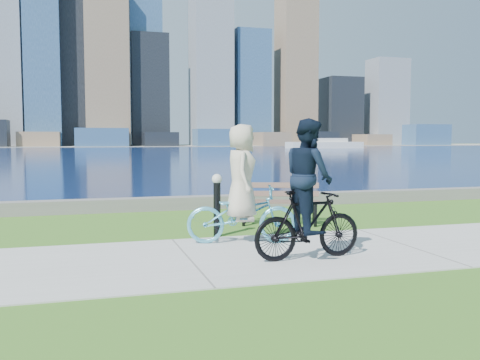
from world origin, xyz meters
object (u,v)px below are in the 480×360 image
object	(u,v)px
cyclist_woman	(242,199)
bollard_lamp	(217,201)
cyclist_man	(308,201)
park_bench	(279,199)

from	to	relation	value
cyclist_woman	bollard_lamp	bearing A→B (deg)	30.27
bollard_lamp	cyclist_man	xyz separation A→B (m)	(0.90, -2.45, 0.25)
cyclist_man	bollard_lamp	bearing A→B (deg)	16.41
bollard_lamp	cyclist_woman	xyz separation A→B (m)	(0.25, -0.87, 0.12)
park_bench	cyclist_man	world-z (taller)	cyclist_man
bollard_lamp	cyclist_woman	world-z (taller)	cyclist_woman
bollard_lamp	cyclist_woman	bearing A→B (deg)	-73.78
bollard_lamp	cyclist_woman	distance (m)	0.92
park_bench	bollard_lamp	xyz separation A→B (m)	(-1.73, -1.08, 0.14)
bollard_lamp	cyclist_man	distance (m)	2.62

